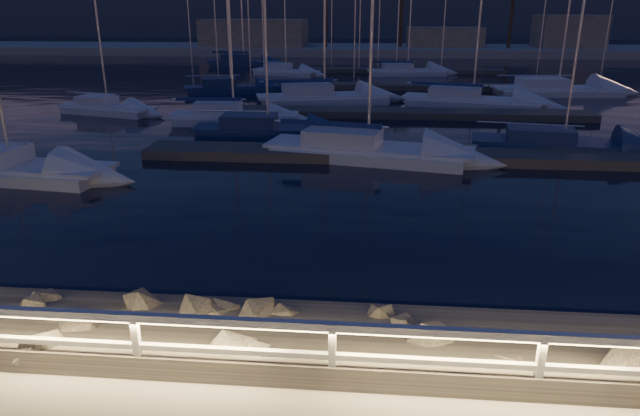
{
  "coord_description": "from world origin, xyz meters",
  "views": [
    {
      "loc": [
        -1.52,
        -7.24,
        5.39
      ],
      "look_at": [
        -2.55,
        4.0,
        1.41
      ],
      "focal_mm": 32.0,
      "sensor_mm": 36.0,
      "label": 1
    }
  ],
  "objects_px": {
    "sailboat_i": "(229,88)",
    "sailboat_h": "(469,100)",
    "sailboat_e": "(106,107)",
    "sailboat_m": "(242,62)",
    "sailboat_c": "(363,148)",
    "sailboat_n": "(284,71)",
    "sailboat_a": "(231,116)",
    "sailboat_l": "(554,89)",
    "sailboat_d": "(558,143)",
    "sailboat_f": "(264,129)",
    "sailboat_b": "(7,167)",
    "sailboat_j": "(321,97)",
    "guard_rail": "(466,347)",
    "sailboat_k": "(405,71)"
  },
  "relations": [
    {
      "from": "sailboat_k",
      "to": "sailboat_m",
      "type": "bearing_deg",
      "value": 147.76
    },
    {
      "from": "sailboat_i",
      "to": "sailboat_j",
      "type": "height_order",
      "value": "sailboat_j"
    },
    {
      "from": "sailboat_a",
      "to": "sailboat_l",
      "type": "relative_size",
      "value": 0.76
    },
    {
      "from": "sailboat_i",
      "to": "sailboat_k",
      "type": "relative_size",
      "value": 0.92
    },
    {
      "from": "sailboat_d",
      "to": "sailboat_e",
      "type": "distance_m",
      "value": 25.06
    },
    {
      "from": "sailboat_i",
      "to": "sailboat_f",
      "type": "bearing_deg",
      "value": -86.23
    },
    {
      "from": "sailboat_j",
      "to": "sailboat_l",
      "type": "bearing_deg",
      "value": 2.44
    },
    {
      "from": "sailboat_e",
      "to": "sailboat_a",
      "type": "bearing_deg",
      "value": -0.15
    },
    {
      "from": "sailboat_j",
      "to": "sailboat_m",
      "type": "bearing_deg",
      "value": 97.44
    },
    {
      "from": "sailboat_i",
      "to": "sailboat_n",
      "type": "relative_size",
      "value": 1.05
    },
    {
      "from": "sailboat_k",
      "to": "sailboat_a",
      "type": "bearing_deg",
      "value": -122.77
    },
    {
      "from": "sailboat_b",
      "to": "sailboat_e",
      "type": "relative_size",
      "value": 1.25
    },
    {
      "from": "sailboat_l",
      "to": "guard_rail",
      "type": "bearing_deg",
      "value": -112.48
    },
    {
      "from": "sailboat_e",
      "to": "guard_rail",
      "type": "bearing_deg",
      "value": -40.13
    },
    {
      "from": "sailboat_c",
      "to": "sailboat_f",
      "type": "height_order",
      "value": "sailboat_c"
    },
    {
      "from": "sailboat_j",
      "to": "sailboat_n",
      "type": "bearing_deg",
      "value": 90.42
    },
    {
      "from": "guard_rail",
      "to": "sailboat_f",
      "type": "bearing_deg",
      "value": 108.57
    },
    {
      "from": "guard_rail",
      "to": "sailboat_j",
      "type": "bearing_deg",
      "value": 99.06
    },
    {
      "from": "sailboat_h",
      "to": "sailboat_j",
      "type": "height_order",
      "value": "sailboat_h"
    },
    {
      "from": "sailboat_k",
      "to": "sailboat_n",
      "type": "height_order",
      "value": "sailboat_k"
    },
    {
      "from": "sailboat_d",
      "to": "sailboat_n",
      "type": "distance_m",
      "value": 33.31
    },
    {
      "from": "sailboat_j",
      "to": "sailboat_d",
      "type": "bearing_deg",
      "value": -62.95
    },
    {
      "from": "sailboat_b",
      "to": "sailboat_k",
      "type": "bearing_deg",
      "value": 71.7
    },
    {
      "from": "sailboat_c",
      "to": "sailboat_n",
      "type": "height_order",
      "value": "sailboat_c"
    },
    {
      "from": "sailboat_h",
      "to": "sailboat_l",
      "type": "height_order",
      "value": "sailboat_l"
    },
    {
      "from": "sailboat_b",
      "to": "sailboat_m",
      "type": "height_order",
      "value": "sailboat_m"
    },
    {
      "from": "sailboat_d",
      "to": "sailboat_f",
      "type": "distance_m",
      "value": 13.45
    },
    {
      "from": "sailboat_c",
      "to": "sailboat_k",
      "type": "relative_size",
      "value": 1.15
    },
    {
      "from": "sailboat_d",
      "to": "sailboat_e",
      "type": "height_order",
      "value": "sailboat_d"
    },
    {
      "from": "sailboat_f",
      "to": "sailboat_m",
      "type": "height_order",
      "value": "sailboat_m"
    },
    {
      "from": "sailboat_f",
      "to": "sailboat_j",
      "type": "relative_size",
      "value": 0.82
    },
    {
      "from": "sailboat_a",
      "to": "sailboat_h",
      "type": "xyz_separation_m",
      "value": [
        13.8,
        7.09,
        0.0
      ]
    },
    {
      "from": "sailboat_a",
      "to": "sailboat_m",
      "type": "relative_size",
      "value": 0.9
    },
    {
      "from": "sailboat_a",
      "to": "sailboat_m",
      "type": "height_order",
      "value": "sailboat_m"
    },
    {
      "from": "sailboat_e",
      "to": "sailboat_m",
      "type": "bearing_deg",
      "value": 102.54
    },
    {
      "from": "sailboat_d",
      "to": "sailboat_l",
      "type": "distance_m",
      "value": 18.48
    },
    {
      "from": "sailboat_a",
      "to": "sailboat_i",
      "type": "bearing_deg",
      "value": 100.39
    },
    {
      "from": "sailboat_e",
      "to": "sailboat_f",
      "type": "bearing_deg",
      "value": -12.28
    },
    {
      "from": "sailboat_b",
      "to": "sailboat_n",
      "type": "relative_size",
      "value": 1.17
    },
    {
      "from": "sailboat_f",
      "to": "sailboat_m",
      "type": "relative_size",
      "value": 0.94
    },
    {
      "from": "sailboat_c",
      "to": "sailboat_m",
      "type": "distance_m",
      "value": 41.31
    },
    {
      "from": "sailboat_f",
      "to": "sailboat_h",
      "type": "xyz_separation_m",
      "value": [
        11.34,
        10.41,
        0.01
      ]
    },
    {
      "from": "sailboat_b",
      "to": "sailboat_h",
      "type": "xyz_separation_m",
      "value": [
        19.57,
        18.15,
        -0.0
      ]
    },
    {
      "from": "sailboat_l",
      "to": "sailboat_n",
      "type": "height_order",
      "value": "sailboat_l"
    },
    {
      "from": "sailboat_n",
      "to": "sailboat_i",
      "type": "bearing_deg",
      "value": -80.17
    },
    {
      "from": "guard_rail",
      "to": "sailboat_b",
      "type": "relative_size",
      "value": 3.41
    },
    {
      "from": "sailboat_c",
      "to": "sailboat_j",
      "type": "height_order",
      "value": "sailboat_j"
    },
    {
      "from": "sailboat_i",
      "to": "sailboat_h",
      "type": "bearing_deg",
      "value": -30.78
    },
    {
      "from": "sailboat_b",
      "to": "sailboat_m",
      "type": "bearing_deg",
      "value": 97.36
    },
    {
      "from": "guard_rail",
      "to": "sailboat_h",
      "type": "height_order",
      "value": "sailboat_h"
    }
  ]
}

